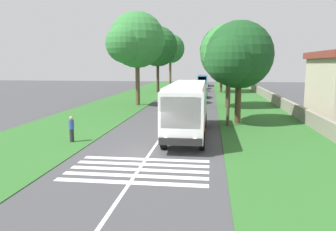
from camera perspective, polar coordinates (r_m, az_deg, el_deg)
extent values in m
plane|color=#424244|center=(19.01, -3.31, -6.75)|extent=(160.00, 160.00, 0.00)
cube|color=#2D6628|center=(35.34, -11.97, 0.34)|extent=(120.00, 8.00, 0.04)
cube|color=#2D6628|center=(33.73, 15.36, -0.18)|extent=(120.00, 8.00, 0.04)
cube|color=silver|center=(33.56, 1.37, 0.06)|extent=(110.00, 0.16, 0.01)
cube|color=white|center=(23.64, 3.34, 1.51)|extent=(11.00, 2.50, 2.90)
cube|color=slate|center=(23.87, 3.40, 2.84)|extent=(9.68, 2.54, 0.85)
cube|color=slate|center=(18.20, 2.17, 0.44)|extent=(0.08, 2.20, 1.74)
cube|color=red|center=(23.78, 3.32, -0.88)|extent=(10.78, 2.53, 0.36)
cube|color=white|center=(23.49, 3.37, 5.23)|extent=(10.56, 2.30, 0.18)
cube|color=black|center=(18.37, 2.10, -4.49)|extent=(0.16, 2.40, 0.40)
sphere|color=#F2EDCC|center=(18.49, -0.37, -3.99)|extent=(0.24, 0.24, 0.24)
sphere|color=#F2EDCC|center=(18.35, 4.63, -4.11)|extent=(0.24, 0.24, 0.24)
cylinder|color=black|center=(20.20, -0.73, -4.20)|extent=(1.10, 0.32, 1.10)
cylinder|color=black|center=(27.41, 1.41, -0.75)|extent=(1.10, 0.32, 1.10)
cylinder|color=black|center=(20.02, 5.82, -4.36)|extent=(1.10, 0.32, 1.10)
cylinder|color=black|center=(27.28, 6.23, -0.85)|extent=(1.10, 0.32, 1.10)
cube|color=silver|center=(14.87, -6.49, -11.26)|extent=(0.45, 6.80, 0.01)
cube|color=silver|center=(15.70, -5.70, -10.15)|extent=(0.45, 6.80, 0.01)
cube|color=silver|center=(16.53, -5.00, -9.16)|extent=(0.45, 6.80, 0.01)
cube|color=silver|center=(17.37, -4.37, -8.26)|extent=(0.45, 6.80, 0.01)
cube|color=silver|center=(18.21, -3.79, -7.44)|extent=(0.45, 6.80, 0.01)
cube|color=gray|center=(41.98, 0.26, 2.54)|extent=(4.30, 1.75, 0.70)
cube|color=slate|center=(41.82, 0.24, 3.37)|extent=(2.00, 1.61, 0.55)
cylinder|color=black|center=(40.78, -1.06, 2.06)|extent=(0.64, 0.22, 0.64)
cylinder|color=black|center=(43.43, -0.55, 2.47)|extent=(0.64, 0.22, 0.64)
cylinder|color=black|center=(40.58, 1.12, 2.03)|extent=(0.64, 0.22, 0.64)
cylinder|color=black|center=(43.25, 1.50, 2.44)|extent=(0.64, 0.22, 0.64)
cube|color=#145933|center=(51.18, 5.70, 3.62)|extent=(4.30, 1.75, 0.70)
cube|color=slate|center=(51.03, 5.71, 4.31)|extent=(2.00, 1.61, 0.55)
cylinder|color=black|center=(49.88, 4.76, 3.26)|extent=(0.64, 0.22, 0.64)
cylinder|color=black|center=(52.57, 4.89, 3.54)|extent=(0.64, 0.22, 0.64)
cylinder|color=black|center=(49.84, 6.55, 3.23)|extent=(0.64, 0.22, 0.64)
cylinder|color=black|center=(52.53, 6.59, 3.51)|extent=(0.64, 0.22, 0.64)
cube|color=navy|center=(60.31, 2.41, 4.43)|extent=(4.30, 1.75, 0.70)
cube|color=slate|center=(60.16, 2.40, 5.01)|extent=(2.00, 1.61, 0.55)
cylinder|color=black|center=(59.05, 1.54, 4.14)|extent=(0.64, 0.22, 0.64)
cylinder|color=black|center=(61.73, 1.79, 4.34)|extent=(0.64, 0.22, 0.64)
cylinder|color=black|center=(58.92, 3.05, 4.12)|extent=(0.64, 0.22, 0.64)
cylinder|color=black|center=(61.60, 3.24, 4.32)|extent=(0.64, 0.22, 0.64)
cube|color=#B7A893|center=(69.90, 6.04, 4.98)|extent=(4.30, 1.75, 0.70)
cube|color=slate|center=(69.76, 6.04, 5.49)|extent=(2.00, 1.61, 0.55)
cylinder|color=black|center=(68.59, 5.36, 4.75)|extent=(0.64, 0.22, 0.64)
cylinder|color=black|center=(71.28, 5.43, 4.90)|extent=(0.64, 0.22, 0.64)
cylinder|color=black|center=(68.55, 6.66, 4.73)|extent=(0.64, 0.22, 0.64)
cylinder|color=black|center=(71.25, 6.69, 4.88)|extent=(0.64, 0.22, 0.64)
cube|color=teal|center=(78.35, 5.89, 6.09)|extent=(6.00, 2.10, 2.10)
cube|color=slate|center=(78.53, 5.90, 6.37)|extent=(5.04, 2.13, 0.70)
cube|color=slate|center=(75.37, 5.84, 6.14)|extent=(0.06, 1.76, 1.18)
cylinder|color=black|center=(76.54, 5.13, 5.21)|extent=(0.76, 0.24, 0.76)
cylinder|color=black|center=(80.33, 5.23, 5.38)|extent=(0.76, 0.24, 0.76)
cylinder|color=black|center=(76.49, 6.56, 5.19)|extent=(0.76, 0.24, 0.76)
cylinder|color=black|center=(80.29, 6.59, 5.35)|extent=(0.76, 0.24, 0.76)
cylinder|color=#3D2D1E|center=(60.34, -1.74, 6.90)|extent=(0.49, 0.49, 6.17)
sphere|color=#1E5623|center=(60.39, -1.76, 11.67)|extent=(7.06, 7.06, 7.06)
sphere|color=#1E5623|center=(62.46, -1.45, 11.09)|extent=(4.48, 4.48, 4.48)
sphere|color=#1E5623|center=(58.80, -3.07, 11.23)|extent=(3.98, 3.98, 3.98)
cylinder|color=brown|center=(79.12, 0.39, 7.55)|extent=(0.54, 0.54, 6.71)
sphere|color=#286B2D|center=(79.18, 0.39, 11.30)|extent=(6.66, 6.66, 6.66)
sphere|color=#286B2D|center=(81.14, 0.56, 10.89)|extent=(4.59, 4.59, 4.59)
sphere|color=#286B2D|center=(77.64, -0.51, 10.98)|extent=(3.69, 3.69, 3.69)
cylinder|color=brown|center=(41.50, -5.19, 5.96)|extent=(0.52, 0.52, 6.07)
sphere|color=#337A38|center=(41.55, -5.28, 12.70)|extent=(6.73, 6.73, 6.73)
sphere|color=#337A38|center=(43.49, -4.69, 11.87)|extent=(3.74, 3.74, 3.74)
sphere|color=#337A38|center=(40.11, -7.24, 12.09)|extent=(4.64, 4.64, 4.64)
cylinder|color=#4C3826|center=(29.10, 11.83, 2.84)|extent=(0.52, 0.52, 4.26)
sphere|color=#19471E|center=(28.97, 12.06, 10.09)|extent=(5.64, 5.64, 5.64)
sphere|color=#19471E|center=(30.65, 11.77, 9.23)|extent=(3.87, 3.87, 3.87)
sphere|color=#19471E|center=(27.49, 10.50, 9.34)|extent=(4.05, 4.05, 4.05)
cylinder|color=#4C3826|center=(60.82, 9.06, 6.66)|extent=(0.45, 0.45, 5.85)
sphere|color=#19471E|center=(60.85, 9.17, 11.33)|extent=(7.40, 7.40, 7.40)
sphere|color=#19471E|center=(63.04, 9.10, 10.74)|extent=(4.93, 4.93, 4.93)
sphere|color=#19471E|center=(58.95, 8.12, 10.90)|extent=(5.48, 5.48, 5.48)
cylinder|color=#4C3826|center=(39.68, 10.19, 4.58)|extent=(0.55, 0.55, 4.47)
sphere|color=#337A38|center=(39.60, 10.35, 10.45)|extent=(6.65, 6.65, 6.65)
sphere|color=#337A38|center=(41.58, 10.18, 9.68)|extent=(4.54, 4.54, 4.54)
sphere|color=#337A38|center=(37.89, 8.93, 9.82)|extent=(3.86, 3.86, 3.86)
cylinder|color=#473828|center=(27.58, 10.30, 5.96)|extent=(0.24, 0.24, 7.51)
cube|color=#3D3326|center=(27.62, 10.48, 12.51)|extent=(0.12, 1.40, 0.12)
cube|color=gray|center=(39.13, 19.32, 1.75)|extent=(70.00, 0.40, 1.19)
cylinder|color=#26262D|center=(22.76, -16.03, -3.28)|extent=(0.28, 0.28, 0.85)
cylinder|color=#334C99|center=(22.63, -16.11, -1.48)|extent=(0.34, 0.34, 0.60)
sphere|color=tan|center=(22.56, -16.16, -0.43)|extent=(0.24, 0.24, 0.24)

